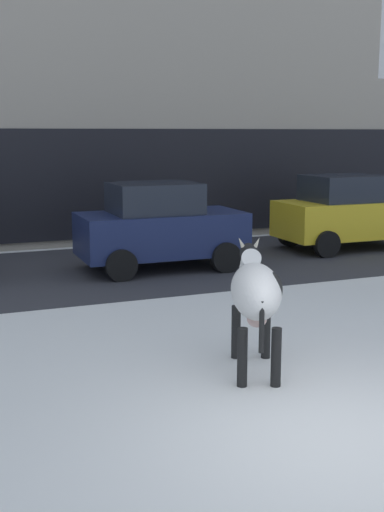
# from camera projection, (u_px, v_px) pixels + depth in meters

# --- Properties ---
(ground_plane) EXTENTS (120.00, 120.00, 0.00)m
(ground_plane) POSITION_uv_depth(u_px,v_px,m) (348.00, 440.00, 6.27)
(ground_plane) COLOR white
(road_strip) EXTENTS (60.00, 5.60, 0.01)m
(road_strip) POSITION_uv_depth(u_px,v_px,m) (110.00, 269.00, 14.15)
(road_strip) COLOR #333338
(road_strip) RESTS_ON ground
(building_facade) EXTENTS (44.00, 6.10, 13.00)m
(building_facade) POSITION_uv_depth(u_px,v_px,m) (48.00, 4.00, 18.49)
(building_facade) COLOR #A39989
(building_facade) RESTS_ON ground
(cow_holstein) EXTENTS (1.09, 1.91, 1.54)m
(cow_holstein) POSITION_uv_depth(u_px,v_px,m) (256.00, 291.00, 7.96)
(cow_holstein) COLOR silver
(cow_holstein) RESTS_ON ground
(car_navy_hatchback) EXTENTS (3.52, 1.95, 1.86)m
(car_navy_hatchback) POSITION_uv_depth(u_px,v_px,m) (160.00, 226.00, 14.02)
(car_navy_hatchback) COLOR #19234C
(car_navy_hatchback) RESTS_ON ground
(car_yellow_hatchback) EXTENTS (3.52, 1.95, 1.86)m
(car_yellow_hatchback) POSITION_uv_depth(u_px,v_px,m) (346.00, 212.00, 16.48)
(car_yellow_hatchback) COLOR gold
(car_yellow_hatchback) RESTS_ON ground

